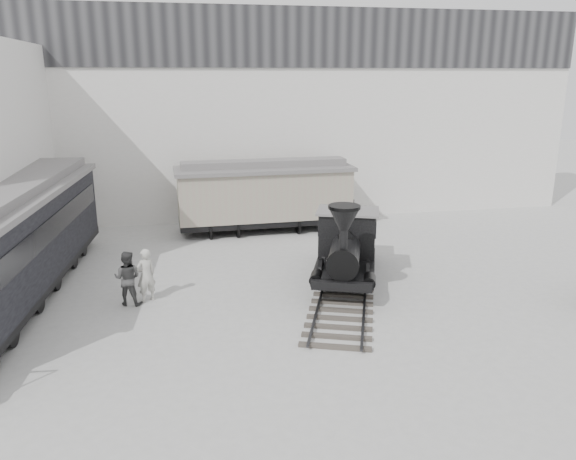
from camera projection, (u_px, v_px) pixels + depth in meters
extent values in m
plane|color=#9E9E9B|center=(344.00, 326.00, 17.76)|extent=(90.00, 90.00, 0.00)
cube|color=silver|center=(270.00, 116.00, 30.49)|extent=(34.00, 2.40, 11.00)
cube|color=#232326|center=(273.00, 37.00, 28.23)|extent=(34.00, 0.12, 3.00)
cube|color=#383330|center=(344.00, 288.00, 20.66)|extent=(5.30, 9.96, 0.17)
cube|color=#2D2D30|center=(324.00, 285.00, 20.76)|extent=(3.37, 9.28, 0.06)
cube|color=#2D2D30|center=(365.00, 288.00, 20.53)|extent=(3.37, 9.28, 0.06)
cylinder|color=black|center=(321.00, 274.00, 20.10)|extent=(0.51, 1.15, 1.17)
cylinder|color=black|center=(368.00, 277.00, 19.85)|extent=(0.51, 1.15, 1.17)
cylinder|color=black|center=(324.00, 262.00, 21.42)|extent=(0.51, 1.15, 1.17)
cylinder|color=black|center=(368.00, 264.00, 21.17)|extent=(0.51, 1.15, 1.17)
cube|color=black|center=(345.00, 266.00, 20.60)|extent=(3.30, 4.33, 0.30)
cylinder|color=black|center=(345.00, 255.00, 19.70)|extent=(1.83, 2.67, 1.07)
cylinder|color=black|center=(343.00, 240.00, 18.57)|extent=(0.35, 0.35, 0.64)
cone|color=black|center=(344.00, 219.00, 18.38)|extent=(1.31, 1.31, 0.75)
sphere|color=black|center=(346.00, 237.00, 19.97)|extent=(0.55, 0.55, 0.55)
cube|color=black|center=(347.00, 233.00, 21.25)|extent=(2.44, 2.05, 1.65)
cube|color=slate|center=(348.00, 211.00, 21.02)|extent=(2.72, 2.33, 0.09)
cube|color=black|center=(349.00, 235.00, 23.24)|extent=(2.53, 2.65, 0.96)
cylinder|color=black|center=(222.00, 226.00, 28.01)|extent=(1.92, 0.82, 0.76)
cylinder|color=black|center=(306.00, 221.00, 28.94)|extent=(1.92, 0.82, 0.76)
cube|color=black|center=(265.00, 220.00, 28.42)|extent=(8.61, 2.67, 0.28)
cube|color=gray|center=(265.00, 194.00, 28.07)|extent=(8.61, 2.76, 2.37)
cube|color=slate|center=(264.00, 169.00, 27.73)|extent=(8.90, 3.06, 0.19)
cube|color=slate|center=(264.00, 163.00, 27.65)|extent=(8.18, 1.42, 0.34)
cylinder|color=black|center=(51.00, 253.00, 23.61)|extent=(2.31, 1.03, 0.86)
cube|color=black|center=(14.00, 284.00, 19.43)|extent=(3.85, 14.31, 0.31)
cube|color=black|center=(14.00, 237.00, 19.60)|extent=(3.81, 12.48, 2.77)
cube|color=black|center=(56.00, 224.00, 19.65)|extent=(0.92, 11.44, 0.77)
cube|color=slate|center=(9.00, 195.00, 19.21)|extent=(4.04, 12.90, 0.20)
imported|color=#BBBAB0|center=(146.00, 275.00, 19.44)|extent=(0.83, 0.74, 1.92)
imported|color=#383838|center=(127.00, 278.00, 19.17)|extent=(1.09, 0.94, 1.91)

